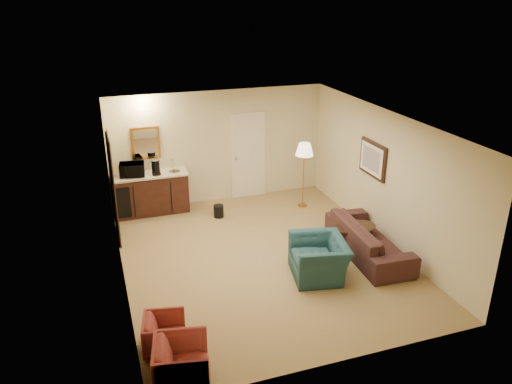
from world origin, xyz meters
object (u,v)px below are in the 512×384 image
wetbar_cabinet (151,193)px  coffee_maker (156,167)px  coffee_table (354,237)px  microwave (132,168)px  sofa (369,234)px  teal_armchair (319,252)px  floor_lamp (303,175)px  rose_chair_near (165,332)px  rose_chair_far (182,361)px  waste_bin (219,211)px

wetbar_cabinet → coffee_maker: size_ratio=4.95×
coffee_table → microwave: (-3.81, 2.96, 0.86)m
sofa → teal_armchair: bearing=111.0°
floor_lamp → microwave: (-3.71, 0.74, 0.34)m
rose_chair_near → microwave: 4.78m
rose_chair_near → coffee_maker: coffee_maker is taller
rose_chair_near → floor_lamp: 5.53m
teal_armchair → coffee_maker: bearing=-136.2°
coffee_table → coffee_maker: (-3.31, 2.88, 0.85)m
rose_chair_far → floor_lamp: 6.00m
microwave → teal_armchair: bearing=-44.9°
floor_lamp → waste_bin: (-2.00, 0.02, -0.62)m
sofa → rose_chair_near: 4.33m
wetbar_cabinet → sofa: 4.84m
sofa → coffee_maker: size_ratio=6.60×
teal_armchair → floor_lamp: size_ratio=0.68×
rose_chair_near → wetbar_cabinet: bearing=5.9°
sofa → microwave: size_ratio=4.18×
rose_chair_far → waste_bin: size_ratio=2.53×
sofa → coffee_maker: bearing=51.1°
wetbar_cabinet → rose_chair_near: wetbar_cabinet is taller
wetbar_cabinet → sofa: size_ratio=0.75×
teal_armchair → coffee_table: (1.06, 0.65, -0.21)m
rose_chair_near → rose_chair_far: (0.10, -0.72, 0.06)m
waste_bin → microwave: 2.09m
wetbar_cabinet → floor_lamp: (3.35, -0.74, 0.30)m
rose_chair_near → coffee_table: bearing=-54.3°
coffee_table → wetbar_cabinet: bearing=139.3°
waste_bin → microwave: size_ratio=0.53×
teal_armchair → floor_lamp: floor_lamp is taller
coffee_table → rose_chair_far: bearing=-147.1°
rose_chair_far → coffee_table: (3.82, 2.47, -0.11)m
teal_armchair → coffee_maker: (-2.25, 3.53, 0.63)m
sofa → waste_bin: bearing=45.2°
microwave → floor_lamp: bearing=-3.4°
floor_lamp → coffee_maker: floor_lamp is taller
rose_chair_far → coffee_maker: (0.50, 5.35, 0.74)m
coffee_maker → coffee_table: bearing=-44.4°
wetbar_cabinet → floor_lamp: 3.44m
waste_bin → teal_armchair: bearing=-70.3°
rose_chair_far → coffee_maker: size_ratio=2.10×
teal_armchair → coffee_maker: size_ratio=3.12×
wetbar_cabinet → rose_chair_near: (-0.47, -4.72, -0.17)m
sofa → microwave: microwave is taller
teal_armchair → rose_chair_far: teal_armchair is taller
wetbar_cabinet → coffee_table: 4.55m
floor_lamp → wetbar_cabinet: bearing=167.5°
teal_armchair → rose_chair_far: bearing=-45.3°
coffee_table → coffee_maker: size_ratio=2.53×
wetbar_cabinet → teal_armchair: 4.34m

